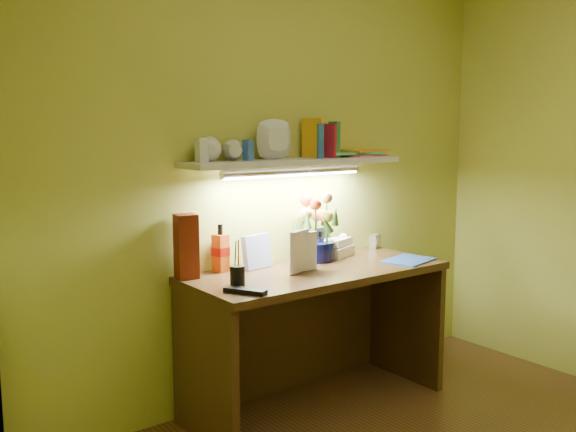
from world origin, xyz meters
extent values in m
cube|color=#36220E|center=(0.00, 1.20, 0.38)|extent=(1.40, 0.60, 0.75)
cube|color=silver|center=(0.65, 1.43, 0.79)|extent=(0.09, 0.07, 0.08)
cube|color=#591908|center=(-0.64, 1.43, 0.91)|extent=(0.12, 0.12, 0.32)
cylinder|color=black|center=(-0.53, 1.13, 0.83)|extent=(0.07, 0.07, 0.17)
cube|color=black|center=(-0.57, 1.01, 0.76)|extent=(0.14, 0.20, 0.02)
cube|color=#2F5AB4|center=(0.53, 1.05, 0.75)|extent=(0.33, 0.27, 0.01)
imported|color=silver|center=(-0.20, 1.16, 0.86)|extent=(0.16, 0.07, 0.22)
imported|color=silver|center=(-0.16, 1.21, 0.85)|extent=(0.15, 0.03, 0.20)
cube|color=silver|center=(0.00, 1.38, 1.30)|extent=(1.30, 0.25, 0.03)
imported|color=silver|center=(-0.52, 1.39, 1.36)|extent=(0.16, 0.16, 0.10)
imported|color=silver|center=(-0.39, 1.36, 1.37)|extent=(0.14, 0.14, 0.10)
imported|color=silver|center=(-0.12, 1.37, 1.34)|extent=(0.23, 0.23, 0.05)
cube|color=silver|center=(-0.55, 1.41, 1.37)|extent=(0.06, 0.05, 0.12)
cube|color=#2F5AB4|center=(-0.29, 1.40, 1.37)|extent=(0.06, 0.06, 0.11)
cube|color=maroon|center=(0.23, 1.40, 1.40)|extent=(0.07, 0.11, 0.17)
cube|color=gold|center=(0.14, 1.41, 1.42)|extent=(0.05, 0.14, 0.22)
cube|color=#2159A1|center=(0.16, 1.39, 1.41)|extent=(0.08, 0.14, 0.19)
cube|color=#26813A|center=(0.29, 1.41, 1.41)|extent=(0.06, 0.13, 0.20)
cube|color=maroon|center=(0.21, 1.39, 1.41)|extent=(0.07, 0.13, 0.19)
cube|color=pink|center=(0.48, 1.40, 1.32)|extent=(0.31, 0.26, 0.01)
cube|color=#58C87F|center=(0.41, 1.43, 1.34)|extent=(0.37, 0.29, 0.01)
cube|color=orange|center=(0.50, 1.39, 1.35)|extent=(0.28, 0.22, 0.01)
camera|label=1|loc=(-2.08, -1.33, 1.49)|focal=40.00mm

